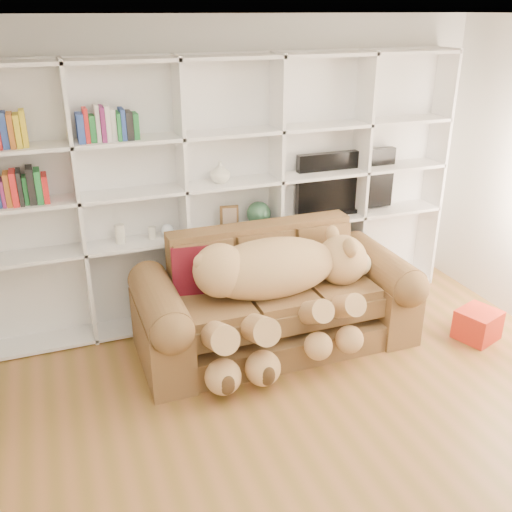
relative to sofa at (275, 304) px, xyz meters
name	(u,v)px	position (x,y,z in m)	size (l,w,h in m)	color
floor	(347,475)	(-0.17, -1.64, -0.37)	(5.00, 5.00, 0.00)	brown
ceiling	(385,17)	(-0.17, -1.64, 2.33)	(5.00, 5.00, 0.00)	white
wall_back	(224,172)	(-0.17, 0.86, 0.98)	(5.00, 0.02, 2.70)	silver
bookshelf	(203,183)	(-0.41, 0.72, 0.93)	(4.43, 0.35, 2.40)	white
sofa	(275,304)	(0.00, 0.00, 0.00)	(2.36, 1.02, 0.99)	brown
teddy_bear	(277,283)	(-0.07, -0.20, 0.31)	(1.68, 0.94, 0.98)	tan
throw_pillow	(198,271)	(-0.63, 0.17, 0.35)	(0.43, 0.14, 0.43)	#5C0F17
gift_box	(478,325)	(1.73, -0.59, -0.24)	(0.34, 0.32, 0.27)	red
tv	(346,183)	(1.03, 0.71, 0.79)	(1.04, 0.18, 0.62)	black
picture_frame	(229,217)	(-0.19, 0.66, 0.61)	(0.17, 0.03, 0.21)	brown
green_vase	(259,214)	(0.10, 0.66, 0.60)	(0.23, 0.23, 0.23)	#2E5A3D
figurine_tall	(120,234)	(-1.18, 0.66, 0.58)	(0.08, 0.08, 0.17)	silver
figurine_short	(152,233)	(-0.90, 0.66, 0.55)	(0.07, 0.07, 0.11)	silver
snow_globe	(167,230)	(-0.77, 0.66, 0.55)	(0.11, 0.11, 0.11)	white
shelf_vase	(220,172)	(-0.26, 0.66, 1.04)	(0.18, 0.18, 0.19)	silver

